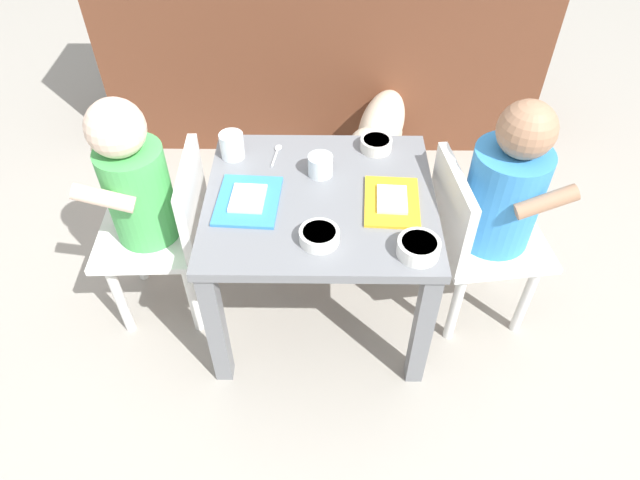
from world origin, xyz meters
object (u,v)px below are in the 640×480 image
Objects in this scene: seated_child_left at (143,192)px; veggie_bowl_near at (319,236)px; dining_table at (320,219)px; veggie_bowl_far at (419,247)px; seated_child_right at (500,196)px; food_tray_right at (392,201)px; water_cup_left at (232,147)px; spoon_by_left_tray at (276,153)px; water_cup_right at (319,166)px; food_tray_left at (248,200)px; cereal_bowl_right_side at (376,144)px; dog at (379,130)px.

seated_child_left reaches higher than veggie_bowl_near.
dining_table is 6.21× the size of veggie_bowl_near.
dining_table is 5.96× the size of veggie_bowl_far.
food_tray_right is at bearing -172.93° from seated_child_right.
veggie_bowl_near is (0.23, -0.32, -0.01)m from water_cup_left.
spoon_by_left_tray is at bearing 124.52° from dining_table.
seated_child_right is 0.46m from water_cup_right.
food_tray_left is 0.20m from spoon_by_left_tray.
seated_child_left is 0.36m from spoon_by_left_tray.
food_tray_left is at bearing -8.78° from seated_child_left.
cereal_bowl_right_side is at bearing 5.26° from spoon_by_left_tray.
seated_child_right is at bearing 1.33° from dining_table.
veggie_bowl_near is at bearing 170.33° from veggie_bowl_far.
spoon_by_left_tray is at bearing 109.77° from veggie_bowl_near.
veggie_bowl_far is (0.22, -0.28, -0.00)m from water_cup_right.
food_tray_left is 2.05× the size of veggie_bowl_far.
water_cup_right is (0.23, -0.07, -0.01)m from water_cup_left.
seated_child_right is at bearing 20.34° from veggie_bowl_near.
cereal_bowl_right_side is at bearing 5.29° from water_cup_left.
water_cup_right is at bearing 33.11° from food_tray_left.
spoon_by_left_tray is at bearing 146.28° from food_tray_right.
food_tray_left is 3.07× the size of water_cup_right.
spoon_by_left_tray is (-0.34, 0.37, -0.02)m from veggie_bowl_far.
veggie_bowl_far is (0.22, -0.04, 0.00)m from veggie_bowl_near.
food_tray_right is at bearing -92.53° from dog.
dining_table is 0.14m from water_cup_right.
veggie_bowl_near reaches higher than food_tray_left.
dining_table is 6.68× the size of cereal_bowl_right_side.
dining_table is 0.82× the size of seated_child_right.
veggie_bowl_far is at bearing -88.97° from dog.
seated_child_left reaches higher than cereal_bowl_right_side.
cereal_bowl_right_side is (0.15, 0.20, 0.10)m from dining_table.
seated_child_left is at bearing 176.16° from food_tray_right.
seated_child_left is 0.62m from cereal_bowl_right_side.
dining_table is at bearing -2.37° from seated_child_left.
water_cup_right is at bearing 92.48° from dining_table.
water_cup_left is (-0.23, 0.16, 0.11)m from dining_table.
veggie_bowl_far reaches higher than food_tray_right.
veggie_bowl_far is (0.67, -0.21, 0.03)m from seated_child_left.
veggie_bowl_near is at bearing -53.80° from water_cup_left.
seated_child_left is 0.48m from veggie_bowl_near.
veggie_bowl_far is at bearing -38.13° from water_cup_left.
veggie_bowl_far is at bearing -17.65° from seated_child_left.
spoon_by_left_tray is (0.33, 0.16, 0.01)m from seated_child_left.
dog is (0.65, 0.62, -0.23)m from seated_child_left.
water_cup_left is (0.21, 0.14, 0.04)m from seated_child_left.
food_tray_left is at bearing -72.53° from water_cup_left.
food_tray_left is 2.13× the size of veggie_bowl_near.
water_cup_right is at bearing -36.30° from spoon_by_left_tray.
food_tray_left is at bearing -172.43° from dining_table.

